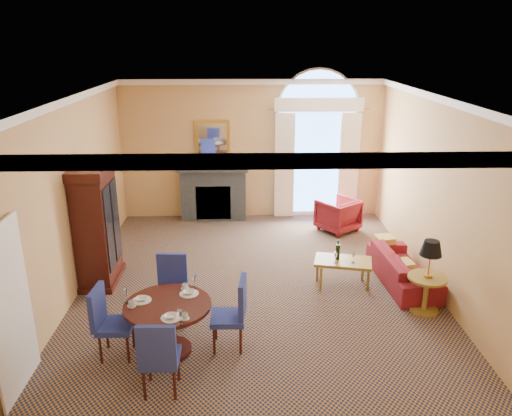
{
  "coord_description": "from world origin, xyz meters",
  "views": [
    {
      "loc": [
        -0.24,
        -7.58,
        4.08
      ],
      "look_at": [
        0.0,
        0.5,
        1.3
      ],
      "focal_mm": 35.0,
      "sensor_mm": 36.0,
      "label": 1
    }
  ],
  "objects_px": {
    "dining_table": "(168,317)",
    "coffee_table": "(343,262)",
    "armchair": "(338,215)",
    "sofa": "(403,268)",
    "armoire": "(97,227)",
    "side_table": "(429,268)"
  },
  "relations": [
    {
      "from": "dining_table",
      "to": "coffee_table",
      "type": "distance_m",
      "value": 3.27
    },
    {
      "from": "armchair",
      "to": "sofa",
      "type": "bearing_deg",
      "value": 68.47
    },
    {
      "from": "armoire",
      "to": "armchair",
      "type": "bearing_deg",
      "value": 26.47
    },
    {
      "from": "sofa",
      "to": "side_table",
      "type": "relative_size",
      "value": 1.6
    },
    {
      "from": "armchair",
      "to": "side_table",
      "type": "relative_size",
      "value": 0.68
    },
    {
      "from": "armoire",
      "to": "coffee_table",
      "type": "distance_m",
      "value": 4.24
    },
    {
      "from": "armchair",
      "to": "coffee_table",
      "type": "relative_size",
      "value": 0.76
    },
    {
      "from": "armchair",
      "to": "coffee_table",
      "type": "height_order",
      "value": "coffee_table"
    },
    {
      "from": "dining_table",
      "to": "side_table",
      "type": "xyz_separation_m",
      "value": [
        3.84,
        0.95,
        0.2
      ]
    },
    {
      "from": "dining_table",
      "to": "side_table",
      "type": "height_order",
      "value": "side_table"
    },
    {
      "from": "side_table",
      "to": "armchair",
      "type": "bearing_deg",
      "value": 101.75
    },
    {
      "from": "sofa",
      "to": "armchair",
      "type": "height_order",
      "value": "armchair"
    },
    {
      "from": "armchair",
      "to": "side_table",
      "type": "distance_m",
      "value": 3.58
    },
    {
      "from": "armchair",
      "to": "coffee_table",
      "type": "xyz_separation_m",
      "value": [
        -0.41,
        -2.61,
        0.09
      ]
    },
    {
      "from": "sofa",
      "to": "side_table",
      "type": "xyz_separation_m",
      "value": [
        0.05,
        -0.97,
        0.46
      ]
    },
    {
      "from": "armoire",
      "to": "side_table",
      "type": "xyz_separation_m",
      "value": [
        5.32,
        -1.2,
        -0.27
      ]
    },
    {
      "from": "dining_table",
      "to": "sofa",
      "type": "height_order",
      "value": "dining_table"
    },
    {
      "from": "sofa",
      "to": "coffee_table",
      "type": "height_order",
      "value": "coffee_table"
    },
    {
      "from": "dining_table",
      "to": "sofa",
      "type": "relative_size",
      "value": 0.62
    },
    {
      "from": "armoire",
      "to": "coffee_table",
      "type": "xyz_separation_m",
      "value": [
        4.19,
        -0.32,
        -0.56
      ]
    },
    {
      "from": "sofa",
      "to": "side_table",
      "type": "bearing_deg",
      "value": 179.22
    },
    {
      "from": "armoire",
      "to": "side_table",
      "type": "relative_size",
      "value": 1.79
    }
  ]
}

